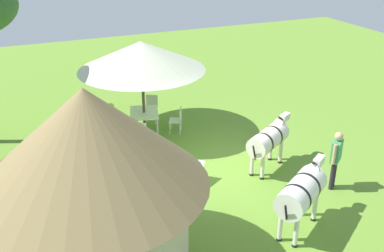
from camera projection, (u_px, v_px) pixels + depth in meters
name	position (u px, v px, depth m)	size (l,w,h in m)	color
ground_plane	(222.00, 169.00, 13.47)	(36.00, 36.00, 0.00)	olive
thatched_hut	(92.00, 180.00, 8.53)	(4.53, 4.53, 4.17)	beige
shade_umbrella	(141.00, 56.00, 14.74)	(4.28, 4.28, 3.25)	#4D3E31
patio_dining_table	(144.00, 114.00, 15.62)	(1.50, 1.28, 0.74)	silver
patio_chair_near_hut	(140.00, 132.00, 14.61)	(0.56, 0.57, 0.90)	silver
patio_chair_near_lawn	(178.00, 119.00, 15.61)	(0.58, 0.57, 0.90)	silver
patio_chair_west_end	(151.00, 105.00, 16.74)	(0.58, 0.59, 0.90)	silver
patio_chair_east_end	(111.00, 118.00, 15.68)	(0.57, 0.56, 0.90)	white
guest_beside_umbrella	(112.00, 123.00, 14.15)	(0.59, 0.22, 1.65)	black
guest_behind_table	(110.00, 124.00, 14.08)	(0.43, 0.49, 1.65)	black
standing_watcher	(336.00, 155.00, 12.10)	(0.45, 0.51, 1.72)	#231D2A
striped_lounge_chair	(192.00, 177.00, 12.56)	(0.97, 0.93, 0.58)	#2B66A9
zebra_nearest_camera	(302.00, 192.00, 10.42)	(1.48, 1.98, 1.60)	silver
zebra_by_umbrella	(269.00, 139.00, 13.12)	(1.39, 1.96, 1.51)	silver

